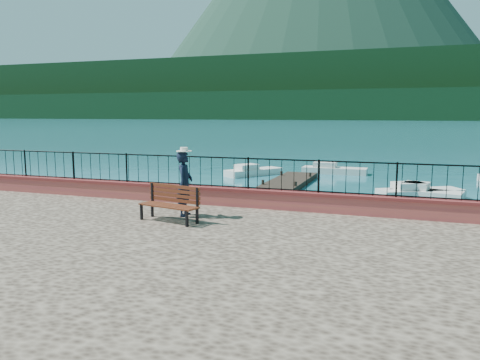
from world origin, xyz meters
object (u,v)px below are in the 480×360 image
Objects in this scene: park_bench at (170,211)px; boat_1 at (426,191)px; person at (185,184)px; boat_2 at (420,190)px; boat_0 at (135,196)px; boat_3 at (254,169)px; boat_4 at (335,168)px.

park_bench reaches higher than boat_1.
boat_2 is (6.69, 12.46, -1.73)m from person.
boat_0 is at bearing 178.11° from boat_2.
boat_3 is at bearing 113.17° from park_bench.
boat_0 is 13.78m from boat_2.
boat_4 is at bearing 40.75° from boat_0.
person is 8.44m from boat_0.
park_bench is 14.91m from boat_2.
boat_2 is at bearing -81.87° from boat_3.
boat_3 is 0.93× the size of boat_4.
boat_4 is at bearing 94.58° from boat_2.
boat_2 is at bearing 149.28° from boat_1.
boat_3 is at bearing 57.10° from boat_0.
boat_0 and boat_3 have the same top height.
boat_2 is (-0.27, 0.26, 0.00)m from boat_1.
boat_0 is 11.75m from boat_3.
person is 0.45× the size of boat_2.
boat_2 is 11.56m from boat_3.
boat_3 is 5.65m from boat_4.
park_bench is 1.01m from person.
person is at bearing -93.23° from boat_4.
boat_0 is at bearing 30.89° from person.
boat_1 is at bearing 73.91° from park_bench.
boat_3 is at bearing 165.71° from boat_1.
boat_1 and boat_4 have the same top height.
boat_0 is 0.83× the size of boat_2.
boat_4 is (4.98, 2.68, 0.00)m from boat_3.
person is at bearing -133.33° from boat_3.
boat_0 is at bearing -115.25° from boat_4.
boat_1 is at bearing -73.25° from boat_2.
boat_3 is (-10.30, 5.25, 0.00)m from boat_2.
boat_3 is (-3.53, 18.50, -1.09)m from park_bench.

